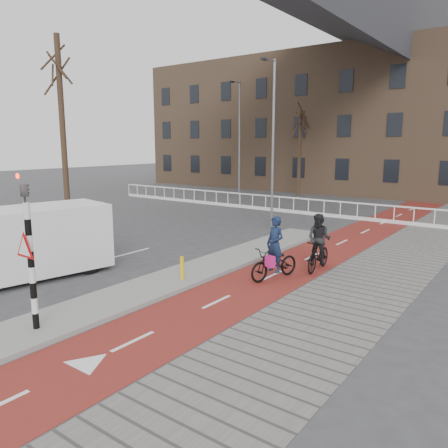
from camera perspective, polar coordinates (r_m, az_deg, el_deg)
The scene contains 15 objects.
ground at distance 11.69m, azimuth -13.09°, elevation -11.14°, with size 120.00×120.00×0.00m, color #38383A.
bike_lane at distance 18.79m, azimuth 14.04°, elevation -2.90°, with size 2.50×60.00×0.01m, color maroon.
sidewalk at distance 17.95m, azimuth 22.33°, elevation -4.00°, with size 3.00×60.00×0.01m, color slate.
curb_island at distance 14.83m, azimuth -3.05°, elevation -5.95°, with size 1.80×16.00×0.12m, color gray.
traffic_signal at distance 10.49m, azimuth -24.12°, elevation -2.92°, with size 0.80×0.80×3.68m.
bollard at distance 13.58m, azimuth -5.50°, elevation -5.72°, with size 0.12×0.12×0.71m, color #ECB60D.
cyclist_near at distance 13.90m, azimuth 6.64°, elevation -4.46°, with size 1.16×2.05×2.02m.
cyclist_far at distance 15.04m, azimuth 12.27°, elevation -2.99°, with size 0.86×1.83×1.94m.
van at distance 15.16m, azimuth -24.96°, elevation -2.17°, with size 3.08×5.56×2.26m.
railing at distance 27.72m, azimuth 7.22°, elevation 2.23°, with size 28.00×0.10×0.99m.
townhouse_row at distance 40.74m, azimuth 20.83°, elevation 14.86°, with size 46.00×10.00×15.90m.
tree_left at distance 24.15m, azimuth -20.30°, elevation 11.12°, with size 0.29×0.29×9.57m, color #302015.
tree_mid at distance 36.25m, azimuth 9.83°, elevation 9.02°, with size 0.30×0.30×6.82m, color #302015.
streetlight_near at distance 21.87m, azimuth 6.42°, elevation 10.02°, with size 0.12×0.12×8.19m, color slate.
streetlight_left at distance 32.75m, azimuth 2.03°, elevation 10.63°, with size 0.12×0.12×8.66m, color slate.
Camera 1 is at (8.37, -6.96, 4.26)m, focal length 35.00 mm.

